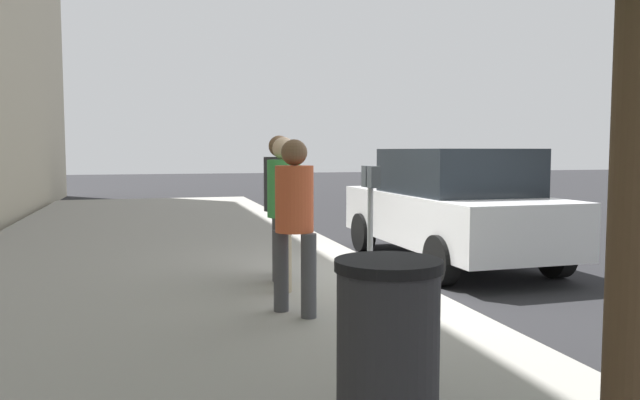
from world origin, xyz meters
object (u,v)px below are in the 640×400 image
object	(u,v)px
pedestrian_bystander	(294,213)
parking_officer	(279,194)
pedestrian_at_meter	(284,200)
trash_bin	(388,351)
parking_meter	(370,198)
parked_sedan_near	(451,206)

from	to	relation	value
pedestrian_bystander	parking_officer	distance (m)	1.74
pedestrian_bystander	parking_officer	size ratio (longest dim) A/B	0.96
pedestrian_at_meter	trash_bin	bearing A→B (deg)	-84.60
pedestrian_bystander	trash_bin	distance (m)	2.75
parking_meter	parking_officer	world-z (taller)	parking_officer
parking_meter	parked_sedan_near	size ratio (longest dim) A/B	0.32
pedestrian_bystander	parking_officer	xyz separation A→B (m)	(1.73, -0.21, 0.06)
parking_meter	parking_officer	xyz separation A→B (m)	(0.48, 1.02, 0.04)
parked_sedan_near	parking_officer	bearing A→B (deg)	110.36
parked_sedan_near	trash_bin	world-z (taller)	parked_sedan_near
parking_officer	pedestrian_at_meter	bearing A→B (deg)	-80.01
pedestrian_bystander	trash_bin	size ratio (longest dim) A/B	1.69
pedestrian_at_meter	parked_sedan_near	world-z (taller)	pedestrian_at_meter
parking_meter	parking_officer	size ratio (longest dim) A/B	0.79
parking_officer	parked_sedan_near	size ratio (longest dim) A/B	0.40
parking_meter	pedestrian_at_meter	world-z (taller)	pedestrian_at_meter
pedestrian_at_meter	parking_meter	bearing A→B (deg)	14.33
parking_officer	trash_bin	distance (m)	4.48
trash_bin	pedestrian_at_meter	bearing A→B (deg)	-3.67
pedestrian_at_meter	parking_officer	bearing A→B (deg)	92.34
pedestrian_bystander	parked_sedan_near	xyz separation A→B (m)	(2.81, -3.12, -0.25)
pedestrian_bystander	trash_bin	world-z (taller)	pedestrian_bystander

